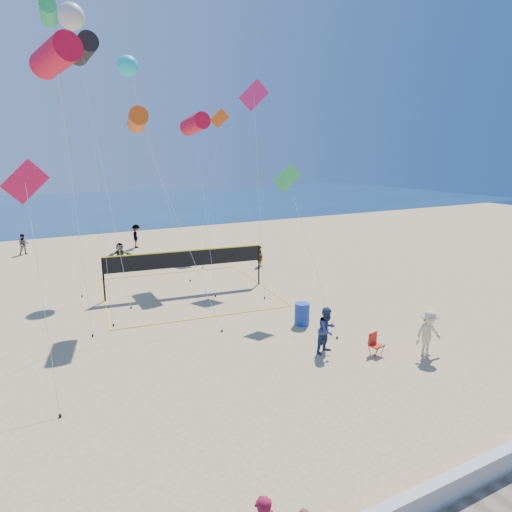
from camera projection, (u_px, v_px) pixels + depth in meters
name	position (u px, v px, depth m)	size (l,w,h in m)	color
ground	(309.00, 449.00, 12.24)	(120.00, 120.00, 0.00)	tan
ocean	(61.00, 207.00, 65.44)	(140.00, 50.00, 0.03)	navy
bystander_a	(327.00, 330.00, 17.97)	(0.91, 0.71, 1.87)	navy
bystander_b	(428.00, 333.00, 17.64)	(1.20, 0.69, 1.86)	beige
far_person_1	(120.00, 256.00, 30.94)	(1.67, 0.53, 1.80)	gray
far_person_2	(260.00, 256.00, 31.64)	(0.53, 0.35, 1.45)	gray
far_person_3	(24.00, 244.00, 35.27)	(0.79, 0.61, 1.62)	gray
far_person_4	(136.00, 236.00, 37.76)	(1.26, 0.72, 1.95)	gray
camp_chair	(375.00, 343.00, 17.86)	(0.54, 0.65, 0.98)	red
trash_barrel	(302.00, 314.00, 20.97)	(0.68, 0.68, 1.03)	#18389C
volleyball_net	(186.00, 264.00, 25.63)	(10.06, 9.93, 2.43)	black
kite_0	(55.00, 56.00, 18.07)	(1.88, 3.02, 12.26)	red
kite_1	(83.00, 49.00, 21.57)	(1.18, 5.16, 13.19)	black
kite_2	(138.00, 120.00, 21.89)	(2.53, 6.56, 9.88)	#CF4D10
kite_3	(27.00, 194.00, 14.79)	(1.51, 3.36, 7.58)	#D81243
kite_4	(290.00, 186.00, 22.26)	(1.45, 5.16, 7.27)	green
kite_5	(254.00, 103.00, 28.48)	(3.57, 6.44, 12.25)	#BD1C66
kite_6	(71.00, 17.00, 24.04)	(1.79, 6.11, 15.45)	beige
kite_7	(128.00, 66.00, 27.60)	(2.98, 4.77, 13.49)	#1CD3DF
kite_8	(49.00, 13.00, 26.19)	(1.19, 6.45, 16.23)	green
kite_9	(219.00, 127.00, 35.45)	(4.81, 6.06, 11.14)	#CF4D10
kite_10	(195.00, 124.00, 28.38)	(1.86, 6.94, 10.17)	red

